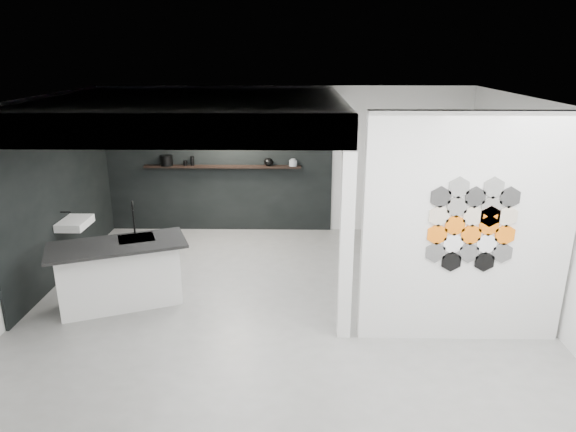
# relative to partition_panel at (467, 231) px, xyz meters

# --- Properties ---
(floor) EXTENTS (7.00, 6.00, 0.01)m
(floor) POSITION_rel_partition_panel_xyz_m (-2.23, 1.00, -1.40)
(floor) COLOR slate
(partition_panel) EXTENTS (2.45, 0.15, 2.80)m
(partition_panel) POSITION_rel_partition_panel_xyz_m (0.00, 0.00, 0.00)
(partition_panel) COLOR silver
(partition_panel) RESTS_ON floor
(bay_clad_back) EXTENTS (4.40, 0.04, 2.35)m
(bay_clad_back) POSITION_rel_partition_panel_xyz_m (-3.52, 3.97, -0.22)
(bay_clad_back) COLOR black
(bay_clad_back) RESTS_ON floor
(bay_clad_left) EXTENTS (0.04, 4.00, 2.35)m
(bay_clad_left) POSITION_rel_partition_panel_xyz_m (-5.70, 2.00, -0.22)
(bay_clad_left) COLOR black
(bay_clad_left) RESTS_ON floor
(bulkhead) EXTENTS (4.40, 4.00, 0.40)m
(bulkhead) POSITION_rel_partition_panel_xyz_m (-3.52, 2.00, 1.15)
(bulkhead) COLOR silver
(bulkhead) RESTS_ON corner_column
(corner_column) EXTENTS (0.16, 0.16, 2.35)m
(corner_column) POSITION_rel_partition_panel_xyz_m (-1.41, 0.00, -0.22)
(corner_column) COLOR silver
(corner_column) RESTS_ON floor
(fascia_beam) EXTENTS (4.40, 0.16, 0.40)m
(fascia_beam) POSITION_rel_partition_panel_xyz_m (-3.52, 0.08, 1.15)
(fascia_beam) COLOR silver
(fascia_beam) RESTS_ON corner_column
(wall_basin) EXTENTS (0.40, 0.60, 0.12)m
(wall_basin) POSITION_rel_partition_panel_xyz_m (-5.46, 1.80, -0.55)
(wall_basin) COLOR silver
(wall_basin) RESTS_ON bay_clad_left
(display_shelf) EXTENTS (3.00, 0.15, 0.04)m
(display_shelf) POSITION_rel_partition_panel_xyz_m (-3.43, 3.87, -0.10)
(display_shelf) COLOR black
(display_shelf) RESTS_ON bay_clad_back
(kitchen_island) EXTENTS (1.96, 1.40, 1.45)m
(kitchen_island) POSITION_rel_partition_panel_xyz_m (-4.44, 0.74, -0.91)
(kitchen_island) COLOR silver
(kitchen_island) RESTS_ON floor
(stockpot) EXTENTS (0.31, 0.31, 0.19)m
(stockpot) POSITION_rel_partition_panel_xyz_m (-4.49, 3.87, 0.02)
(stockpot) COLOR black
(stockpot) RESTS_ON display_shelf
(kettle) EXTENTS (0.20, 0.20, 0.15)m
(kettle) POSITION_rel_partition_panel_xyz_m (-2.54, 3.87, -0.00)
(kettle) COLOR black
(kettle) RESTS_ON display_shelf
(glass_bowl) EXTENTS (0.17, 0.17, 0.11)m
(glass_bowl) POSITION_rel_partition_panel_xyz_m (-2.08, 3.87, -0.03)
(glass_bowl) COLOR gray
(glass_bowl) RESTS_ON display_shelf
(glass_vase) EXTENTS (0.12, 0.12, 0.13)m
(glass_vase) POSITION_rel_partition_panel_xyz_m (-2.08, 3.87, -0.01)
(glass_vase) COLOR gray
(glass_vase) RESTS_ON display_shelf
(bottle_dark) EXTENTS (0.08, 0.08, 0.18)m
(bottle_dark) POSITION_rel_partition_panel_xyz_m (-4.00, 3.87, 0.01)
(bottle_dark) COLOR black
(bottle_dark) RESTS_ON display_shelf
(utensil_cup) EXTENTS (0.08, 0.08, 0.09)m
(utensil_cup) POSITION_rel_partition_panel_xyz_m (-4.13, 3.87, -0.03)
(utensil_cup) COLOR black
(utensil_cup) RESTS_ON display_shelf
(hex_tile_cluster) EXTENTS (1.04, 0.02, 1.16)m
(hex_tile_cluster) POSITION_rel_partition_panel_xyz_m (0.03, -0.09, 0.10)
(hex_tile_cluster) COLOR black
(hex_tile_cluster) RESTS_ON partition_panel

